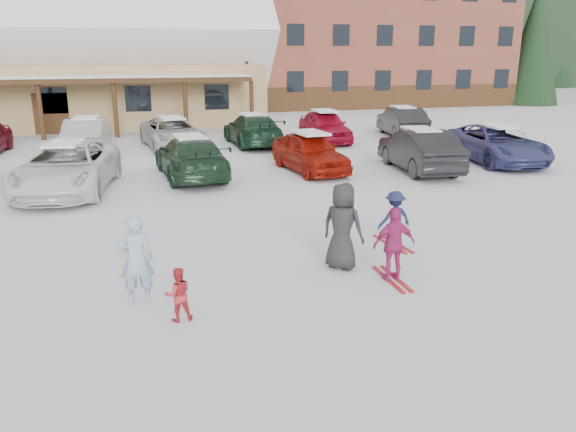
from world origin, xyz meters
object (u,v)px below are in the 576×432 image
object	(u,v)px
parked_car_6	(496,144)
parked_car_10	(172,133)
parked_car_11	(253,130)
parked_car_12	(325,126)
adult_skier	(136,260)
parked_car_13	(402,122)
bystander_dark	(343,226)
parked_car_2	(67,168)
toddler_red	(178,294)
parked_car_5	(419,150)
parked_car_3	(191,157)
day_lodge	(21,58)
child_navy	(394,218)
lamp_post	(247,62)
parked_car_9	(88,135)
parked_car_4	(310,152)
child_magenta	(394,244)

from	to	relation	value
parked_car_6	parked_car_10	xyz separation A→B (m)	(-12.37, 6.95, -0.03)
parked_car_11	parked_car_12	distance (m)	3.67
adult_skier	parked_car_13	bearing A→B (deg)	-131.45
bystander_dark	parked_car_2	world-z (taller)	bystander_dark
adult_skier	parked_car_12	distance (m)	19.23
parked_car_2	parked_car_11	bearing A→B (deg)	53.21
adult_skier	parked_car_11	xyz separation A→B (m)	(5.55, 16.76, -0.08)
adult_skier	toddler_red	bearing A→B (deg)	122.49
parked_car_5	parked_car_6	world-z (taller)	parked_car_5
parked_car_3	parked_car_12	size ratio (longest dim) A/B	1.11
day_lodge	parked_car_12	bearing A→B (deg)	-36.52
parked_car_3	parked_car_11	world-z (taller)	parked_car_11
child_navy	parked_car_2	xyz separation A→B (m)	(-7.79, 7.43, 0.14)
adult_skier	parked_car_13	xyz separation A→B (m)	(13.79, 17.64, -0.05)
parked_car_5	parked_car_10	bearing A→B (deg)	-36.77
lamp_post	toddler_red	distance (m)	27.16
parked_car_5	parked_car_11	bearing A→B (deg)	-52.41
toddler_red	parked_car_9	world-z (taller)	parked_car_9
toddler_red	child_navy	world-z (taller)	child_navy
parked_car_5	parked_car_9	bearing A→B (deg)	-26.38
parked_car_4	parked_car_12	bearing A→B (deg)	59.39
day_lodge	parked_car_2	world-z (taller)	day_lodge
parked_car_4	parked_car_5	distance (m)	4.10
lamp_post	parked_car_3	world-z (taller)	lamp_post
bystander_dark	parked_car_9	world-z (taller)	bystander_dark
toddler_red	parked_car_11	size ratio (longest dim) A/B	0.18
day_lodge	bystander_dark	world-z (taller)	day_lodge
day_lodge	parked_car_11	bearing A→B (deg)	-44.49
day_lodge	lamp_post	world-z (taller)	day_lodge
bystander_dark	parked_car_5	distance (m)	10.60
parked_car_4	parked_car_12	world-z (taller)	parked_car_12
child_navy	parked_car_6	distance (m)	11.78
parked_car_6	parked_car_12	bearing A→B (deg)	130.49
adult_skier	parked_car_2	size ratio (longest dim) A/B	0.29
parked_car_2	parked_car_5	xyz separation A→B (m)	(12.37, 0.07, 0.00)
parked_car_3	parked_car_4	xyz separation A→B (m)	(4.39, -0.06, -0.00)
day_lodge	child_magenta	distance (m)	30.72
child_magenta	parked_car_12	size ratio (longest dim) A/B	0.33
parked_car_9	parked_car_13	bearing A→B (deg)	-173.57
child_magenta	parked_car_2	world-z (taller)	parked_car_2
toddler_red	parked_car_9	xyz separation A→B (m)	(-2.55, 17.61, 0.30)
adult_skier	parked_car_13	distance (m)	22.39
parked_car_10	bystander_dark	bearing A→B (deg)	-90.04
parked_car_13	parked_car_4	bearing A→B (deg)	54.58
parked_car_5	parked_car_9	xyz separation A→B (m)	(-12.25, 7.54, -0.02)
parked_car_3	parked_car_12	bearing A→B (deg)	-142.36
parked_car_2	day_lodge	bearing A→B (deg)	110.23
day_lodge	parked_car_4	size ratio (longest dim) A/B	6.81
parked_car_11	parked_car_2	bearing A→B (deg)	42.67
parked_car_5	parked_car_9	size ratio (longest dim) A/B	1.02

